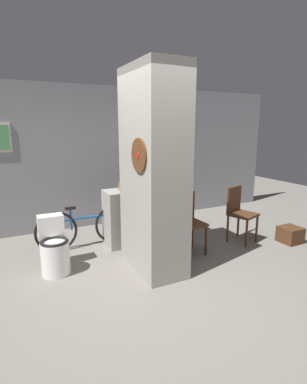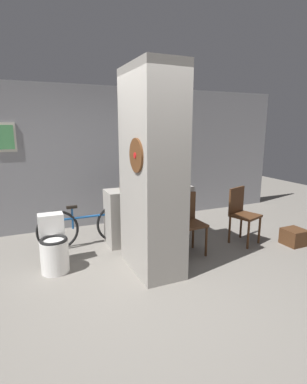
% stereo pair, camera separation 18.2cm
% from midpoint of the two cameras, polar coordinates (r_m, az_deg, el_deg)
% --- Properties ---
extents(ground_plane, '(14.00, 14.00, 0.00)m').
position_cam_midpoint_polar(ground_plane, '(3.76, 2.47, -17.57)').
color(ground_plane, slate).
extents(wall_back, '(8.00, 0.09, 2.60)m').
position_cam_midpoint_polar(wall_back, '(5.76, -9.16, 6.58)').
color(wall_back, gray).
rests_on(wall_back, ground_plane).
extents(pillar_center, '(0.58, 1.00, 2.60)m').
position_cam_midpoint_polar(pillar_center, '(3.81, 1.05, 3.68)').
color(pillar_center, gray).
rests_on(pillar_center, ground_plane).
extents(counter_shelf, '(1.45, 0.44, 0.89)m').
position_cam_midpoint_polar(counter_shelf, '(4.99, 0.29, -4.22)').
color(counter_shelf, gray).
rests_on(counter_shelf, ground_plane).
extents(toilet, '(0.36, 0.52, 0.73)m').
position_cam_midpoint_polar(toilet, '(4.19, -17.27, -10.06)').
color(toilet, white).
rests_on(toilet, ground_plane).
extents(chair_near_pillar, '(0.41, 0.41, 0.91)m').
position_cam_midpoint_polar(chair_near_pillar, '(4.51, 7.72, -5.32)').
color(chair_near_pillar, '#4C2D19').
rests_on(chair_near_pillar, ground_plane).
extents(chair_by_doorway, '(0.50, 0.50, 0.91)m').
position_cam_midpoint_polar(chair_by_doorway, '(5.11, 17.45, -3.68)').
color(chair_by_doorway, '#4C2D19').
rests_on(chair_by_doorway, ground_plane).
extents(bicycle, '(1.55, 0.42, 0.68)m').
position_cam_midpoint_polar(bicycle, '(4.87, -11.34, -6.31)').
color(bicycle, black).
rests_on(bicycle, ground_plane).
extents(bottle_tall, '(0.07, 0.07, 0.25)m').
position_cam_midpoint_polar(bottle_tall, '(4.75, -3.40, 1.55)').
color(bottle_tall, '#267233').
rests_on(bottle_tall, counter_shelf).
extents(bottle_short, '(0.09, 0.09, 0.20)m').
position_cam_midpoint_polar(bottle_short, '(4.74, -4.87, 1.29)').
color(bottle_short, olive).
rests_on(bottle_short, counter_shelf).
extents(floor_crate, '(0.32, 0.32, 0.26)m').
position_cam_midpoint_polar(floor_crate, '(5.43, 26.07, -7.69)').
color(floor_crate, '#4C2D19').
rests_on(floor_crate, ground_plane).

